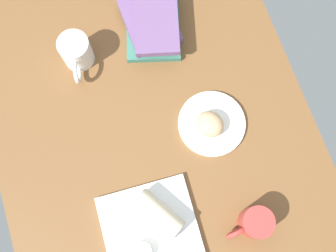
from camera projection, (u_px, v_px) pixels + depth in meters
dining_table at (153, 132)px, 117.44cm from camera, size 110.00×90.00×4.00cm
round_plate at (212, 124)px, 115.29cm from camera, size 19.16×19.16×1.40cm
scone_pastry at (210, 124)px, 111.84cm from camera, size 10.51×10.18×5.22cm
square_plate at (151, 231)px, 107.96cm from camera, size 26.00×26.00×1.60cm
sauce_cup at (142, 252)px, 104.73cm from camera, size 5.30×5.30×2.29cm
breakfast_wrap at (157, 215)px, 105.00cm from camera, size 15.12×12.71×6.57cm
book_stack at (153, 23)px, 120.01cm from camera, size 25.59×21.39×7.18cm
coffee_mug at (255, 223)px, 105.03cm from camera, size 8.25×12.81×8.50cm
second_mug at (76, 52)px, 115.82cm from camera, size 14.07×8.89×10.10cm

